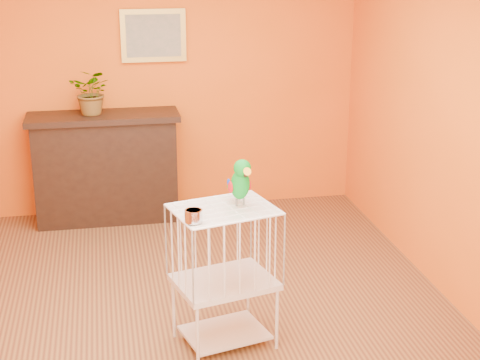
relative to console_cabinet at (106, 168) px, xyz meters
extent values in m
plane|color=brown|center=(0.52, -2.00, -0.53)|extent=(4.50, 4.50, 0.00)
plane|color=orange|center=(0.52, 0.25, 0.77)|extent=(4.00, 0.00, 4.00)
plane|color=orange|center=(0.52, -4.25, 0.77)|extent=(4.00, 0.00, 4.00)
plane|color=orange|center=(2.52, -2.00, 0.77)|extent=(0.00, 4.50, 4.50)
cube|color=black|center=(0.00, 0.00, -0.03)|extent=(1.33, 0.44, 1.00)
cube|color=black|center=(0.00, 0.00, 0.50)|extent=(1.42, 0.51, 0.06)
cube|color=black|center=(0.00, -0.20, -0.03)|extent=(0.93, 0.02, 0.50)
cube|color=#572F19|center=(-0.28, -0.05, -0.14)|extent=(0.06, 0.20, 0.31)
cube|color=#405128|center=(-0.19, -0.05, -0.14)|extent=(0.06, 0.20, 0.31)
cube|color=#572F19|center=(-0.09, -0.05, -0.14)|extent=(0.06, 0.20, 0.31)
cube|color=#405128|center=(0.02, -0.05, -0.14)|extent=(0.06, 0.20, 0.31)
cube|color=#572F19|center=(0.14, -0.05, -0.14)|extent=(0.06, 0.20, 0.31)
imported|color=#26722D|center=(-0.08, 0.02, 0.69)|extent=(0.52, 0.55, 0.34)
cube|color=gold|center=(0.52, 0.22, 1.22)|extent=(0.62, 0.03, 0.50)
cube|color=gray|center=(0.52, 0.20, 1.22)|extent=(0.52, 0.01, 0.40)
cube|color=beige|center=(0.73, -2.51, -0.45)|extent=(0.62, 0.53, 0.02)
cube|color=beige|center=(0.73, -2.51, -0.07)|extent=(0.73, 0.63, 0.04)
cube|color=beige|center=(0.73, -2.51, 0.44)|extent=(0.73, 0.63, 0.01)
cylinder|color=beige|center=(0.51, -2.80, -0.31)|extent=(0.02, 0.02, 0.44)
cylinder|color=beige|center=(1.06, -2.65, -0.31)|extent=(0.02, 0.02, 0.44)
cylinder|color=beige|center=(0.40, -2.37, -0.31)|extent=(0.02, 0.02, 0.44)
cylinder|color=beige|center=(0.95, -2.23, -0.31)|extent=(0.02, 0.02, 0.44)
cylinder|color=silver|center=(0.51, -2.72, 0.49)|extent=(0.11, 0.11, 0.08)
cylinder|color=#59544C|center=(0.82, -2.47, 0.47)|extent=(0.01, 0.01, 0.05)
cylinder|color=#59544C|center=(0.87, -2.46, 0.47)|extent=(0.01, 0.01, 0.05)
ellipsoid|color=#02811D|center=(0.85, -2.47, 0.59)|extent=(0.16, 0.20, 0.23)
ellipsoid|color=#02811D|center=(0.86, -2.50, 0.71)|extent=(0.13, 0.14, 0.11)
cone|color=orange|center=(0.87, -2.55, 0.70)|extent=(0.07, 0.08, 0.07)
cone|color=black|center=(0.86, -2.54, 0.68)|extent=(0.03, 0.03, 0.03)
sphere|color=black|center=(0.82, -2.53, 0.72)|extent=(0.02, 0.02, 0.02)
sphere|color=black|center=(0.90, -2.51, 0.72)|extent=(0.02, 0.02, 0.02)
ellipsoid|color=#A50C0C|center=(0.78, -2.47, 0.58)|extent=(0.04, 0.07, 0.08)
ellipsoid|color=navy|center=(0.91, -2.44, 0.58)|extent=(0.04, 0.07, 0.08)
cone|color=#02811D|center=(0.83, -2.39, 0.51)|extent=(0.10, 0.17, 0.12)
camera|label=1|loc=(0.01, -6.88, 2.10)|focal=55.00mm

